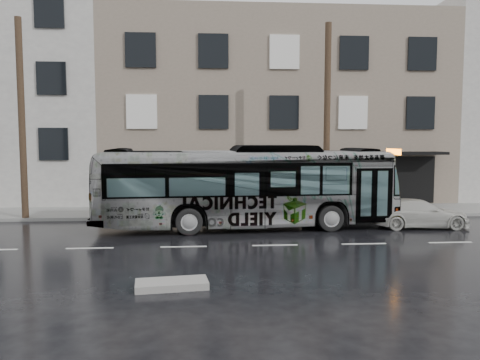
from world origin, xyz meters
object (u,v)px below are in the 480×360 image
object	(u,v)px
utility_pole_front	(327,120)
bus	(246,187)
sign_post	(348,189)
white_sedan	(418,213)
utility_pole_rear	(22,119)

from	to	relation	value
utility_pole_front	bus	xyz separation A→B (m)	(-4.05, -2.37, -2.91)
utility_pole_front	bus	bearing A→B (deg)	-149.70
sign_post	white_sedan	bearing A→B (deg)	-52.74
sign_post	bus	distance (m)	5.69
white_sedan	sign_post	bearing A→B (deg)	40.26
utility_pole_rear	utility_pole_front	bearing A→B (deg)	0.00
utility_pole_rear	bus	size ratio (longest dim) A/B	0.72
utility_pole_front	sign_post	size ratio (longest dim) A/B	3.75
utility_pole_rear	sign_post	world-z (taller)	utility_pole_rear
utility_pole_front	utility_pole_rear	size ratio (longest dim) A/B	1.00
utility_pole_front	white_sedan	size ratio (longest dim) A/B	2.17
utility_pole_front	bus	distance (m)	5.52
sign_post	utility_pole_rear	bearing A→B (deg)	180.00
utility_pole_rear	bus	world-z (taller)	utility_pole_rear
bus	utility_pole_front	bearing A→B (deg)	-63.17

